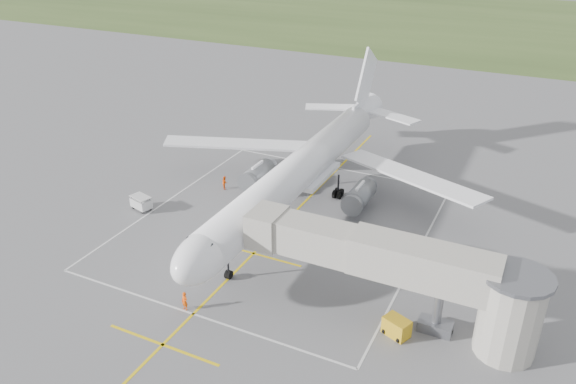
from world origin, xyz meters
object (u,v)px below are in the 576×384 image
at_px(gpu_unit, 396,327).
at_px(baggage_cart, 141,203).
at_px(ramp_worker_wing, 225,182).
at_px(ramp_worker_nose, 185,301).
at_px(jet_bridge, 412,273).
at_px(airliner, 301,170).

height_order(gpu_unit, baggage_cart, baggage_cart).
distance_m(baggage_cart, ramp_worker_wing, 10.02).
bearing_deg(baggage_cart, ramp_worker_nose, -25.08).
height_order(jet_bridge, ramp_worker_wing, jet_bridge).
height_order(jet_bridge, ramp_worker_nose, jet_bridge).
bearing_deg(gpu_unit, baggage_cart, -171.59).
xyz_separation_m(gpu_unit, ramp_worker_nose, (-16.32, -4.54, 0.09)).
xyz_separation_m(gpu_unit, baggage_cart, (-30.69, 7.66, 0.08)).
bearing_deg(baggage_cart, jet_bridge, 4.44).
bearing_deg(baggage_cart, gpu_unit, 1.23).
bearing_deg(ramp_worker_nose, baggage_cart, 152.34).
height_order(airliner, jet_bridge, airliner).
height_order(airliner, gpu_unit, airliner).
distance_m(airliner, gpu_unit, 22.50).
height_order(airliner, ramp_worker_nose, airliner).
height_order(gpu_unit, ramp_worker_wing, ramp_worker_wing).
distance_m(airliner, ramp_worker_nose, 20.86).
bearing_deg(ramp_worker_nose, airliner, 100.10).
bearing_deg(airliner, baggage_cart, -151.41).
bearing_deg(airliner, jet_bridge, -42.19).
bearing_deg(baggage_cart, ramp_worker_wing, 72.27).
height_order(jet_bridge, baggage_cart, jet_bridge).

